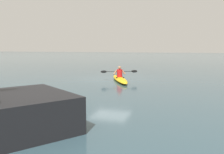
% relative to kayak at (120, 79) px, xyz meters
% --- Properties ---
extents(ground_plane, '(160.00, 160.00, 0.00)m').
position_rel_kayak_xyz_m(ground_plane, '(0.81, -0.59, -0.13)').
color(ground_plane, '#334C56').
extents(kayak, '(2.36, 4.06, 0.25)m').
position_rel_kayak_xyz_m(kayak, '(0.00, 0.00, 0.00)').
color(kayak, '#EAB214').
rests_on(kayak, ground).
extents(kayaker, '(2.20, 1.08, 0.70)m').
position_rel_kayak_xyz_m(kayaker, '(0.07, -0.15, 0.42)').
color(kayaker, red).
rests_on(kayaker, kayak).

